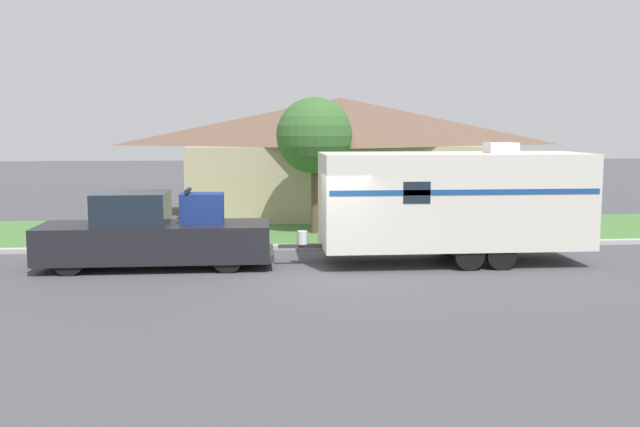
# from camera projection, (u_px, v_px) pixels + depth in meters

# --- Properties ---
(ground_plane) EXTENTS (120.00, 120.00, 0.00)m
(ground_plane) POSITION_uv_depth(u_px,v_px,m) (322.00, 274.00, 18.11)
(ground_plane) COLOR #47474C
(curb_strip) EXTENTS (80.00, 0.30, 0.14)m
(curb_strip) POSITION_uv_depth(u_px,v_px,m) (311.00, 246.00, 21.81)
(curb_strip) COLOR #ADADA8
(curb_strip) RESTS_ON ground_plane
(lawn_strip) EXTENTS (80.00, 7.00, 0.03)m
(lawn_strip) POSITION_uv_depth(u_px,v_px,m) (303.00, 231.00, 25.43)
(lawn_strip) COLOR #477538
(lawn_strip) RESTS_ON ground_plane
(house_across_street) EXTENTS (13.51, 7.02, 4.91)m
(house_across_street) POSITION_uv_depth(u_px,v_px,m) (341.00, 154.00, 30.12)
(house_across_street) COLOR tan
(house_across_street) RESTS_ON ground_plane
(pickup_truck) EXTENTS (6.12, 1.97, 2.09)m
(pickup_truck) POSITION_uv_depth(u_px,v_px,m) (154.00, 235.00, 18.81)
(pickup_truck) COLOR black
(pickup_truck) RESTS_ON ground_plane
(travel_trailer) EXTENTS (8.38, 2.49, 3.29)m
(travel_trailer) POSITION_uv_depth(u_px,v_px,m) (454.00, 200.00, 19.42)
(travel_trailer) COLOR black
(travel_trailer) RESTS_ON ground_plane
(mailbox) EXTENTS (0.48, 0.20, 1.31)m
(mailbox) POSITION_uv_depth(u_px,v_px,m) (551.00, 209.00, 23.50)
(mailbox) COLOR brown
(mailbox) RESTS_ON ground_plane
(tree_in_yard) EXTENTS (2.62, 2.62, 4.72)m
(tree_in_yard) POSITION_uv_depth(u_px,v_px,m) (314.00, 136.00, 24.40)
(tree_in_yard) COLOR brown
(tree_in_yard) RESTS_ON ground_plane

